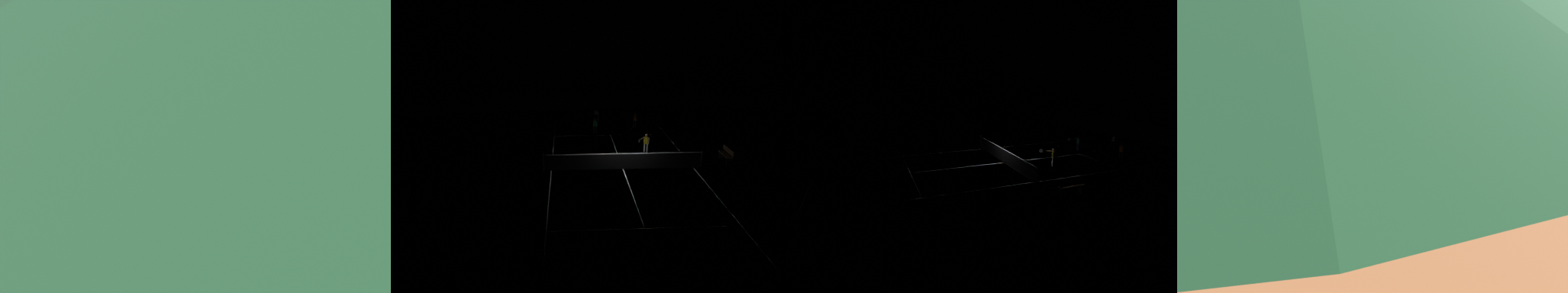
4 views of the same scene
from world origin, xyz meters
TOP-DOWN VIEW (x-y plane):
  - ground_plane at (0.00, 0.00)m, footprint 600.00×600.00m
  - court_line_markings at (0.00, 0.00)m, footprint 8.25×23.85m
  - tennis_net at (0.00, 0.00)m, footprint 9.18×0.08m
  - player_far_baseline at (1.12, -6.96)m, footprint 0.41×0.95m
  - player_far_service at (-2.10, -8.26)m, footprint 0.38×1.02m
  - player_near_baseline at (-1.82, -2.68)m, footprint 0.82×0.86m
  - tennis_ball_service_box at (0.17, -7.90)m, footprint 0.07×0.07m
  - tennis_ball_alley_left at (-1.39, -6.78)m, footprint 0.07×0.07m
  - tennis_ball_mid_court at (3.92, -0.60)m, footprint 0.07×0.07m
  - tennis_ball_far_corner at (-1.74, -7.83)m, footprint 0.07×0.07m
  - tennis_ball_by_net_left at (1.66, 6.65)m, footprint 0.07×0.07m
  - tennis_ball_alley_right at (0.14, 2.63)m, footprint 0.07×0.07m
  - ball_hopper at (0.74, -10.40)m, footprint 0.36×0.36m
  - courtside_bench at (-6.34, -0.85)m, footprint 0.36×1.50m

SIDE VIEW (x-z plane):
  - ground_plane at x=0.00m, z-range 0.00..0.00m
  - court_line_markings at x=0.00m, z-range 0.00..0.01m
  - tennis_ball_service_box at x=0.17m, z-range 0.00..0.07m
  - tennis_ball_alley_left at x=-1.39m, z-range 0.00..0.07m
  - tennis_ball_mid_court at x=3.92m, z-range 0.00..0.07m
  - tennis_ball_far_corner at x=-1.74m, z-range 0.00..0.07m
  - tennis_ball_by_net_left at x=1.66m, z-range 0.00..0.07m
  - tennis_ball_alley_right at x=0.14m, z-range 0.00..0.07m
  - courtside_bench at x=-6.34m, z-range 0.03..0.87m
  - tennis_net at x=0.00m, z-range -0.03..1.03m
  - ball_hopper at x=0.74m, z-range 0.21..1.10m
  - player_far_baseline at x=1.12m, z-range 0.10..1.22m
  - player_far_service at x=-2.10m, z-range 0.10..1.26m
  - player_near_baseline at x=-1.82m, z-range 0.10..1.33m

